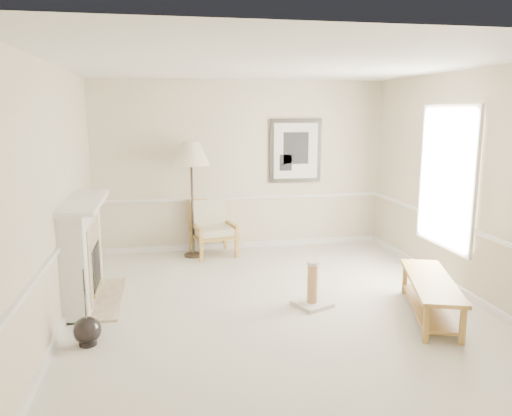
{
  "coord_description": "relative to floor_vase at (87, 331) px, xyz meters",
  "views": [
    {
      "loc": [
        -1.31,
        -5.72,
        2.38
      ],
      "look_at": [
        -0.12,
        0.7,
        1.11
      ],
      "focal_mm": 35.0,
      "sensor_mm": 36.0,
      "label": 1
    }
  ],
  "objects": [
    {
      "name": "ground",
      "position": [
        2.15,
        0.69,
        -0.15
      ],
      "size": [
        5.5,
        5.5,
        0.0
      ],
      "primitive_type": "plane",
      "color": "silver",
      "rests_on": "ground"
    },
    {
      "name": "room",
      "position": [
        2.29,
        0.77,
        1.71
      ],
      "size": [
        5.04,
        5.54,
        2.92
      ],
      "color": "beige",
      "rests_on": "ground"
    },
    {
      "name": "fireplace",
      "position": [
        -0.19,
        1.29,
        0.49
      ],
      "size": [
        0.64,
        1.64,
        1.31
      ],
      "color": "white",
      "rests_on": "ground"
    },
    {
      "name": "floor_vase",
      "position": [
        0.0,
        0.0,
        0.0
      ],
      "size": [
        0.28,
        0.28,
        0.83
      ],
      "rotation": [
        0.0,
        0.0,
        -0.4
      ],
      "color": "black",
      "rests_on": "ground"
    },
    {
      "name": "armchair",
      "position": [
        1.59,
        3.17,
        0.34
      ],
      "size": [
        0.82,
        0.86,
        0.91
      ],
      "rotation": [
        0.0,
        0.0,
        0.21
      ],
      "color": "#AA8236",
      "rests_on": "ground"
    },
    {
      "name": "floor_lamp",
      "position": [
        1.27,
        3.05,
        1.5
      ],
      "size": [
        0.68,
        0.68,
        1.9
      ],
      "rotation": [
        0.0,
        0.0,
        0.14
      ],
      "color": "black",
      "rests_on": "ground"
    },
    {
      "name": "bench",
      "position": [
        3.86,
        0.05,
        0.15
      ],
      "size": [
        0.95,
        1.66,
        0.45
      ],
      "rotation": [
        0.0,
        0.0,
        -0.32
      ],
      "color": "#AA8236",
      "rests_on": "ground"
    },
    {
      "name": "scratching_post",
      "position": [
        2.59,
        0.59,
        0.03
      ],
      "size": [
        0.53,
        0.53,
        0.57
      ],
      "rotation": [
        0.0,
        0.0,
        0.42
      ],
      "color": "beige",
      "rests_on": "ground"
    }
  ]
}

